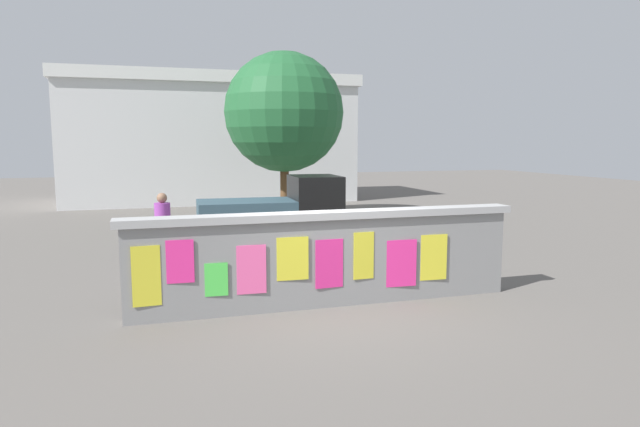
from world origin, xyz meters
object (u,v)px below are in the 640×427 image
at_px(person_walking, 163,222).
at_px(bicycle_near, 365,254).
at_px(motorcycle, 283,263).
at_px(tree_roadside, 284,112).
at_px(auto_rickshaw_truck, 278,213).

bearing_deg(person_walking, bicycle_near, -22.62).
relative_size(motorcycle, bicycle_near, 1.12).
height_order(motorcycle, bicycle_near, bicycle_near).
bearing_deg(bicycle_near, tree_roadside, 88.73).
relative_size(bicycle_near, person_walking, 1.05).
height_order(auto_rickshaw_truck, tree_roadside, tree_roadside).
relative_size(person_walking, tree_roadside, 0.28).
height_order(person_walking, tree_roadside, tree_roadside).
distance_m(auto_rickshaw_truck, person_walking, 3.15).
distance_m(motorcycle, tree_roadside, 9.72).
bearing_deg(motorcycle, bicycle_near, 21.32).
bearing_deg(person_walking, auto_rickshaw_truck, 24.81).
relative_size(motorcycle, tree_roadside, 0.33).
relative_size(auto_rickshaw_truck, bicycle_near, 2.16).
bearing_deg(motorcycle, person_walking, 130.55).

